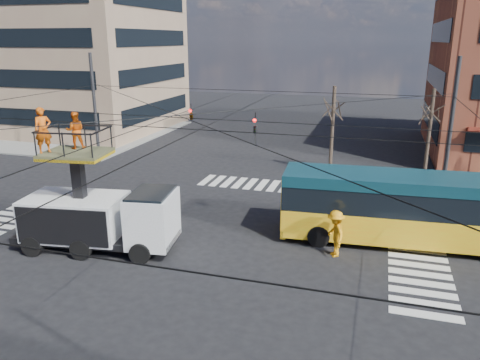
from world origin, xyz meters
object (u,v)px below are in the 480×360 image
utility_truck (99,205)px  city_bus (412,208)px  flagger (335,234)px  traffic_cone (36,230)px  worker_ground (73,226)px

utility_truck → city_bus: (13.03, 4.38, -0.30)m
city_bus → flagger: city_bus is taller
utility_truck → city_bus: bearing=10.4°
utility_truck → city_bus: size_ratio=0.63×
utility_truck → flagger: utility_truck is taller
utility_truck → traffic_cone: bearing=169.6°
utility_truck → traffic_cone: size_ratio=10.13×
flagger → utility_truck: bearing=-101.8°
traffic_cone → worker_ground: bearing=0.0°
utility_truck → flagger: size_ratio=3.56×
utility_truck → traffic_cone: utility_truck is taller
city_bus → utility_truck: bearing=-165.4°
flagger → worker_ground: bearing=-104.1°
city_bus → worker_ground: (-14.55, -4.25, -0.91)m
utility_truck → city_bus: utility_truck is taller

